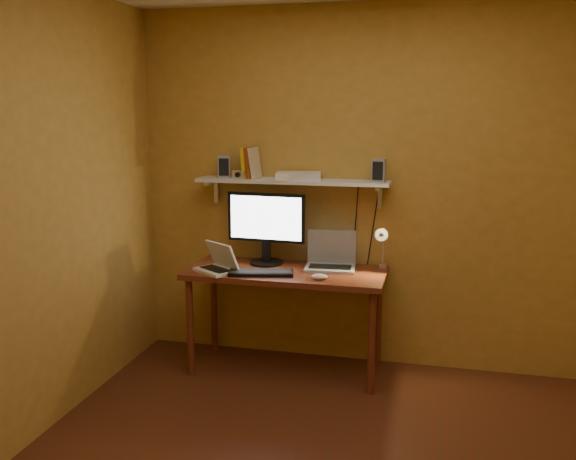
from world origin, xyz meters
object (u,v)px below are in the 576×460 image
(desk, at_px, (286,282))
(router, at_px, (299,176))
(netbook, at_px, (219,263))
(monitor, at_px, (266,224))
(speaker_left, at_px, (224,167))
(wall_shelf, at_px, (292,182))
(desk_lamp, at_px, (382,242))
(shelf_camera, at_px, (239,175))
(laptop, at_px, (331,258))
(keyboard, at_px, (261,273))
(speaker_right, at_px, (379,170))
(mouse, at_px, (320,277))

(desk, xyz_separation_m, router, (0.05, 0.18, 0.74))
(desk, xyz_separation_m, netbook, (-0.45, -0.14, 0.14))
(monitor, distance_m, speaker_left, 0.53)
(wall_shelf, bearing_deg, desk_lamp, -5.88)
(netbook, height_order, router, router)
(shelf_camera, bearing_deg, laptop, 0.04)
(laptop, relative_size, desk_lamp, 0.99)
(netbook, bearing_deg, desk, 50.76)
(wall_shelf, distance_m, keyboard, 0.71)
(laptop, bearing_deg, wall_shelf, 165.45)
(wall_shelf, distance_m, router, 0.07)
(speaker_left, bearing_deg, speaker_right, -17.91)
(wall_shelf, bearing_deg, router, -12.74)
(laptop, height_order, speaker_right, speaker_right)
(shelf_camera, bearing_deg, keyboard, -50.24)
(laptop, height_order, shelf_camera, shelf_camera)
(speaker_left, bearing_deg, desk_lamp, -20.64)
(desk, relative_size, router, 4.42)
(wall_shelf, relative_size, speaker_right, 8.71)
(netbook, xyz_separation_m, speaker_left, (-0.06, 0.34, 0.65))
(netbook, distance_m, keyboard, 0.32)
(monitor, xyz_separation_m, netbook, (-0.27, -0.29, -0.24))
(desk, xyz_separation_m, wall_shelf, (0.00, 0.19, 0.69))
(shelf_camera, bearing_deg, desk, -20.05)
(desk_lamp, distance_m, speaker_right, 0.50)
(netbook, distance_m, desk_lamp, 1.16)
(wall_shelf, relative_size, laptop, 3.79)
(wall_shelf, relative_size, shelf_camera, 13.17)
(monitor, relative_size, router, 1.84)
(monitor, distance_m, shelf_camera, 0.41)
(monitor, xyz_separation_m, desk_lamp, (0.85, -0.02, -0.09))
(laptop, distance_m, speaker_left, 1.03)
(desk, height_order, laptop, laptop)
(speaker_left, xyz_separation_m, router, (0.57, -0.01, -0.05))
(laptop, xyz_separation_m, router, (-0.25, 0.04, 0.58))
(keyboard, relative_size, desk_lamp, 1.18)
(laptop, xyz_separation_m, speaker_left, (-0.82, 0.06, 0.64))
(desk, height_order, desk_lamp, desk_lamp)
(desk, bearing_deg, keyboard, -131.83)
(router, bearing_deg, wall_shelf, 167.26)
(wall_shelf, xyz_separation_m, desk_lamp, (0.66, -0.07, -0.40))
(speaker_right, bearing_deg, desk, -156.73)
(desk, distance_m, shelf_camera, 0.85)
(desk_lamp, bearing_deg, desk, -169.19)
(monitor, distance_m, mouse, 0.63)
(desk, height_order, mouse, mouse)
(wall_shelf, xyz_separation_m, router, (0.05, -0.01, 0.04))
(monitor, bearing_deg, wall_shelf, 17.31)
(router, bearing_deg, speaker_right, -0.02)
(mouse, relative_size, desk_lamp, 0.29)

